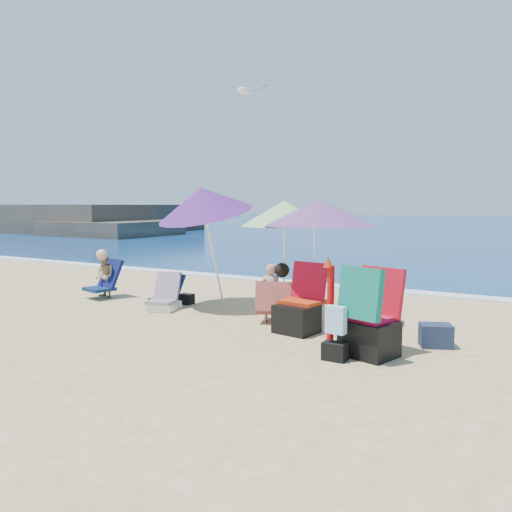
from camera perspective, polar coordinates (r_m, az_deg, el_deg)
The scene contains 19 objects.
ground at distance 7.40m, azimuth -1.89°, elevation -9.31°, with size 120.00×120.00×0.00m.
sea at distance 51.24m, azimuth 25.81°, elevation 3.04°, with size 120.00×80.00×0.12m.
foam at distance 11.94m, azimuth 11.18°, elevation -3.50°, with size 120.00×0.50×0.04m.
headland at distance 40.40m, azimuth -20.30°, elevation 3.55°, with size 20.50×11.50×2.60m.
umbrella_turquoise at distance 8.23m, azimuth 7.04°, elevation 4.82°, with size 2.36×2.36×2.04m.
umbrella_striped at distance 8.75m, azimuth 3.23°, elevation 4.79°, with size 1.56×1.56×2.03m.
umbrella_blue at distance 9.39m, azimuth -5.96°, elevation 6.12°, with size 2.18×2.23×2.42m.
furled_umbrella at distance 6.75m, azimuth 8.30°, elevation -4.85°, with size 0.17×0.15×1.26m.
chair_navy at distance 9.68m, azimuth -9.92°, elevation -4.77°, with size 0.60×0.67×0.63m.
chair_rainbow at distance 9.49m, azimuth -10.31°, elevation -4.91°, with size 0.61×0.71×0.67m.
camp_chair_left at distance 7.76m, azimuth 4.84°, elevation -6.24°, with size 0.68×0.79×1.05m.
camp_chair_right at distance 6.65m, azimuth 12.43°, elevation -7.42°, with size 0.83×0.94×1.18m.
person_center at distance 8.26m, azimuth 2.05°, elevation -4.30°, with size 0.79×0.67×0.99m.
person_left at distance 10.97m, azimuth -16.63°, elevation -2.11°, with size 0.71×0.76×1.02m.
bag_black_a at distance 10.00m, azimuth -7.81°, elevation -4.79°, with size 0.27×0.20×0.20m.
bag_tan at distance 8.54m, azimuth 4.73°, elevation -6.33°, with size 0.33×0.25×0.28m.
bag_navy_b at distance 7.40m, azimuth 19.53°, elevation -8.41°, with size 0.50×0.45×0.31m.
bag_black_b at distance 6.49m, azimuth 8.84°, elevation -10.52°, with size 0.30×0.21×0.23m.
seagull at distance 9.37m, azimuth -1.34°, elevation 18.04°, with size 0.78×0.35×0.13m.
Camera 1 is at (3.78, -6.06, 1.93)m, focal length 35.64 mm.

